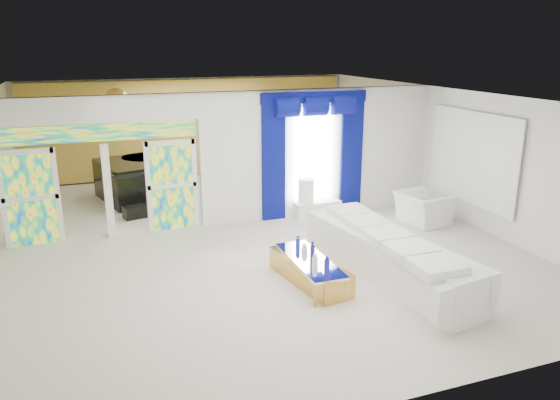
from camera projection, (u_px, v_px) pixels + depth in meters
name	position (u px, v px, depth m)	size (l,w,h in m)	color
floor	(248.00, 235.00, 11.67)	(12.00, 12.00, 0.00)	#B7AF9E
dividing_wall	(321.00, 152.00, 12.85)	(5.70, 0.18, 3.00)	white
dividing_header	(96.00, 109.00, 10.86)	(4.30, 0.18, 0.55)	white
stained_panel_left	(31.00, 198.00, 10.87)	(0.95, 0.04, 2.00)	#994C3F
stained_panel_right	(172.00, 185.00, 11.81)	(0.95, 0.04, 2.00)	#994C3F
stained_transom	(99.00, 133.00, 10.99)	(4.00, 0.05, 0.35)	#994C3F
window_pane	(313.00, 156.00, 12.70)	(1.00, 0.02, 2.30)	white
blue_drape_left	(273.00, 161.00, 12.35)	(0.55, 0.10, 2.80)	#040F4C
blue_drape_right	(351.00, 155.00, 13.01)	(0.55, 0.10, 2.80)	#040F4C
blue_pelmet	(314.00, 97.00, 12.28)	(2.60, 0.12, 0.25)	#040F4C
wall_mirror	(472.00, 158.00, 11.96)	(0.04, 2.70, 1.90)	white
gold_curtains	(192.00, 128.00, 16.56)	(9.70, 0.12, 2.90)	gold
white_sofa	(387.00, 258.00, 9.47)	(0.85, 3.95, 0.75)	white
coffee_table	(310.00, 271.00, 9.34)	(0.61, 1.83, 0.41)	gold
console_table	(317.00, 209.00, 12.85)	(1.13, 0.36, 0.38)	white
table_lamp	(306.00, 191.00, 12.62)	(0.36, 0.36, 0.58)	white
armchair	(422.00, 208.00, 12.36)	(1.09, 0.96, 0.71)	white
grand_piano	(134.00, 180.00, 14.23)	(1.54, 2.02, 1.02)	black
piano_bench	(142.00, 211.00, 12.89)	(0.87, 0.34, 0.29)	black
tv_console	(20.00, 199.00, 12.94)	(0.56, 0.51, 0.81)	tan
chandelier	(117.00, 100.00, 13.22)	(0.60, 0.60, 0.60)	gold
decanters	(312.00, 255.00, 9.25)	(0.19, 1.21, 0.28)	navy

